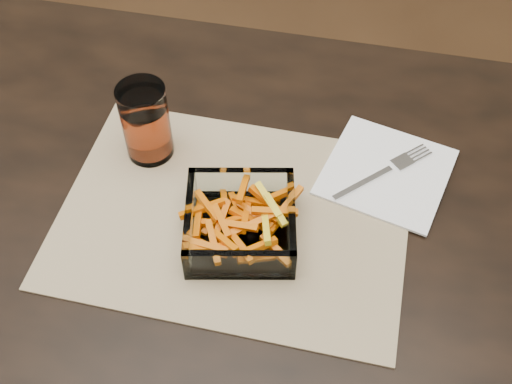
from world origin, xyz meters
TOP-DOWN VIEW (x-y plane):
  - dining_table at (0.00, 0.00)m, footprint 1.60×0.90m
  - placemat at (0.01, 0.06)m, footprint 0.45×0.33m
  - glass_bowl at (0.03, 0.03)m, footprint 0.16×0.16m
  - tumbler at (-0.13, 0.14)m, footprint 0.07×0.07m
  - napkin at (0.20, 0.17)m, footprint 0.19×0.19m
  - fork at (0.20, 0.17)m, footprint 0.13×0.13m

SIDE VIEW (x-z plane):
  - dining_table at x=0.00m, z-range 0.29..1.04m
  - placemat at x=0.01m, z-range 0.75..0.75m
  - napkin at x=0.20m, z-range 0.75..0.76m
  - fork at x=0.20m, z-range 0.76..0.76m
  - glass_bowl at x=0.03m, z-range 0.75..0.80m
  - tumbler at x=-0.13m, z-range 0.75..0.86m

